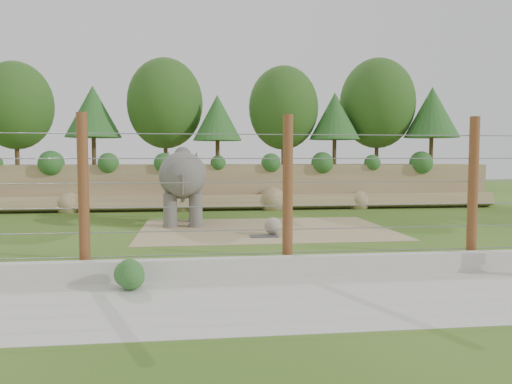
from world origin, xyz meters
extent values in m
plane|color=#2F5916|center=(0.00, 0.00, 0.00)|extent=(90.00, 90.00, 0.00)
cube|color=#866F4E|center=(0.00, 13.00, 1.25)|extent=(30.00, 4.00, 2.50)
cube|color=#866F4E|center=(0.00, 10.70, 0.35)|extent=(30.00, 1.37, 1.07)
cylinder|color=#3F2B19|center=(-12.00, 12.00, 3.38)|extent=(0.24, 0.24, 1.75)
sphere|color=#274F1B|center=(-12.00, 12.00, 5.75)|extent=(4.00, 4.00, 4.00)
cylinder|color=#3F2B19|center=(-8.00, 12.50, 3.29)|extent=(0.24, 0.24, 1.58)
sphere|color=#274F1B|center=(-8.00, 12.50, 5.42)|extent=(3.60, 3.60, 3.60)
cylinder|color=#3F2B19|center=(-4.00, 13.00, 3.46)|extent=(0.24, 0.24, 1.92)
sphere|color=#274F1B|center=(-4.00, 13.00, 6.07)|extent=(4.40, 4.40, 4.40)
cylinder|color=#3F2B19|center=(-1.00, 11.80, 3.20)|extent=(0.24, 0.24, 1.40)
sphere|color=#274F1B|center=(-1.00, 11.80, 5.10)|extent=(3.20, 3.20, 3.20)
cylinder|color=#3F2B19|center=(3.00, 12.80, 3.41)|extent=(0.24, 0.24, 1.82)
sphere|color=#274F1B|center=(3.00, 12.80, 5.88)|extent=(4.16, 4.16, 4.16)
cylinder|color=#3F2B19|center=(6.00, 12.20, 3.25)|extent=(0.24, 0.24, 1.50)
sphere|color=#274F1B|center=(6.00, 12.20, 5.29)|extent=(3.44, 3.44, 3.44)
cylinder|color=#3F2B19|center=(9.00, 13.20, 3.51)|extent=(0.24, 0.24, 2.03)
sphere|color=#274F1B|center=(9.00, 13.20, 6.27)|extent=(4.64, 4.64, 4.64)
cylinder|color=#3F2B19|center=(12.00, 12.00, 3.32)|extent=(0.24, 0.24, 1.64)
sphere|color=#274F1B|center=(12.00, 12.00, 5.55)|extent=(3.76, 3.76, 3.76)
cube|color=#A38461|center=(0.50, 3.00, 0.01)|extent=(10.00, 7.00, 0.02)
cube|color=#262628|center=(0.19, 1.08, 0.04)|extent=(1.00, 0.60, 0.03)
sphere|color=gray|center=(0.58, 1.51, 0.34)|extent=(0.65, 0.65, 0.65)
cube|color=beige|center=(0.00, -5.00, 0.25)|extent=(26.00, 0.35, 0.50)
cube|color=beige|center=(0.00, -7.00, 0.01)|extent=(26.00, 4.00, 0.01)
cylinder|color=brown|center=(-5.00, -4.50, 2.00)|extent=(0.26, 0.26, 4.00)
cylinder|color=brown|center=(0.00, -4.50, 2.00)|extent=(0.26, 0.26, 4.00)
cylinder|color=brown|center=(5.00, -4.50, 2.00)|extent=(0.26, 0.26, 4.00)
cylinder|color=gray|center=(0.00, -4.50, 0.50)|extent=(20.00, 0.02, 0.02)
cylinder|color=gray|center=(0.00, -4.50, 1.10)|extent=(20.00, 0.02, 0.02)
cylinder|color=gray|center=(0.00, -4.50, 1.70)|extent=(20.00, 0.02, 0.02)
cylinder|color=gray|center=(0.00, -4.50, 2.30)|extent=(20.00, 0.02, 0.02)
cylinder|color=gray|center=(0.00, -4.50, 2.90)|extent=(20.00, 0.02, 0.02)
cylinder|color=gray|center=(0.00, -4.50, 3.50)|extent=(20.00, 0.02, 0.02)
sphere|color=#246124|center=(-3.75, -5.80, 0.35)|extent=(0.67, 0.67, 0.67)
camera|label=1|loc=(-2.35, -16.89, 2.93)|focal=35.00mm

